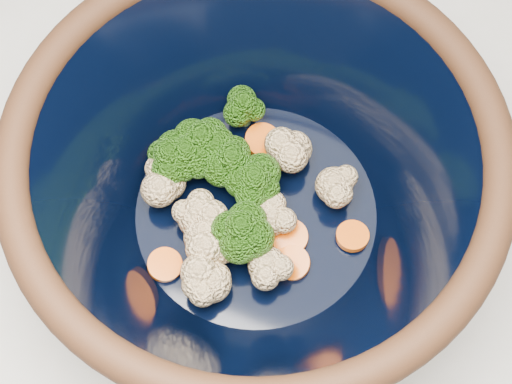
# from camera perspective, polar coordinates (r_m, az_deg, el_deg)

# --- Properties ---
(ground) EXTENTS (3.00, 3.00, 0.00)m
(ground) POSITION_cam_1_polar(r_m,az_deg,el_deg) (1.52, 2.41, -11.87)
(ground) COLOR #9E7A54
(ground) RESTS_ON ground
(counter) EXTENTS (1.20, 1.20, 0.90)m
(counter) POSITION_cam_1_polar(r_m,az_deg,el_deg) (1.08, 3.32, -6.58)
(counter) COLOR beige
(counter) RESTS_ON ground
(mixing_bowl) EXTENTS (0.41, 0.41, 0.16)m
(mixing_bowl) POSITION_cam_1_polar(r_m,az_deg,el_deg) (0.54, -0.00, 0.67)
(mixing_bowl) COLOR black
(mixing_bowl) RESTS_ON counter
(vegetable_pile) EXTENTS (0.19, 0.18, 0.06)m
(vegetable_pile) POSITION_cam_1_polar(r_m,az_deg,el_deg) (0.57, -2.44, 0.35)
(vegetable_pile) COLOR #608442
(vegetable_pile) RESTS_ON mixing_bowl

